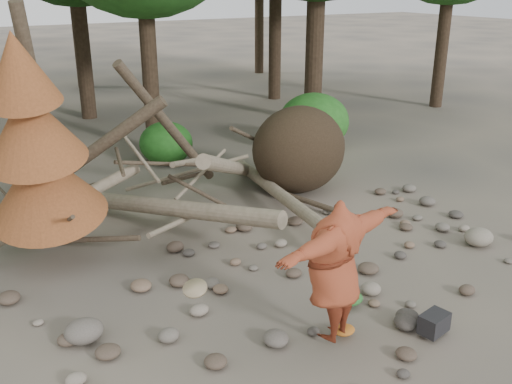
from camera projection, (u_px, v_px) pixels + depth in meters
ground at (318, 308)px, 8.50m from camera, size 120.00×120.00×0.00m
deadfall_pile at (279, 156)px, 12.55m from camera, size 8.55×5.24×3.30m
dead_conifer at (36, 147)px, 8.99m from camera, size 2.06×2.16×4.35m
bush_mid at (166, 143)px, 14.97m from camera, size 1.40×1.40×1.12m
bush_right at (314, 121)px, 16.25m from camera, size 2.00×2.00×1.60m
frisbee_thrower at (335, 271)px, 7.36m from camera, size 3.57×1.27×1.97m
backpack at (434, 327)px, 7.80m from camera, size 0.46×0.35×0.28m
cloth_green at (349, 301)px, 8.51m from camera, size 0.44×0.36×0.16m
cloth_orange at (344, 333)px, 7.79m from camera, size 0.31×0.26×0.11m
boulder_mid_right at (479, 237)px, 10.45m from camera, size 0.55×0.49×0.33m
boulder_mid_left at (84, 331)px, 7.66m from camera, size 0.53×0.48×0.32m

